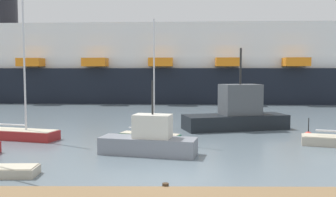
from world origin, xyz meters
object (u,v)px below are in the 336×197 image
object	(u,v)px
sailboat_4	(21,133)
fishing_boat_0	(149,140)
channel_buoy_0	(308,136)
sailboat_3	(150,136)
cruise_ship	(105,68)
fishing_boat_1	(237,114)

from	to	relation	value
sailboat_4	fishing_boat_0	world-z (taller)	sailboat_4
fishing_boat_0	channel_buoy_0	world-z (taller)	fishing_boat_0
sailboat_3	sailboat_4	world-z (taller)	sailboat_4
sailboat_4	channel_buoy_0	distance (m)	19.41
sailboat_4	cruise_ship	world-z (taller)	cruise_ship
sailboat_4	channel_buoy_0	size ratio (longest dim) A/B	6.48
fishing_boat_0	sailboat_3	bearing A→B (deg)	105.87
sailboat_3	sailboat_4	size ratio (longest dim) A/B	0.82
sailboat_4	fishing_boat_0	bearing A→B (deg)	-11.25
sailboat_3	cruise_ship	world-z (taller)	cruise_ship
channel_buoy_0	fishing_boat_1	bearing A→B (deg)	130.44
cruise_ship	sailboat_4	bearing A→B (deg)	-86.94
sailboat_4	channel_buoy_0	world-z (taller)	sailboat_4
fishing_boat_0	fishing_boat_1	bearing A→B (deg)	67.35
fishing_boat_0	fishing_boat_1	xyz separation A→B (m)	(6.48, 9.04, 0.45)
sailboat_3	cruise_ship	xyz separation A→B (m)	(-9.05, 34.33, 4.83)
sailboat_4	fishing_boat_1	xyz separation A→B (m)	(15.44, 4.60, 0.79)
fishing_boat_0	channel_buoy_0	distance (m)	11.34
sailboat_4	fishing_boat_1	world-z (taller)	sailboat_4
fishing_boat_0	channel_buoy_0	bearing A→B (deg)	35.74
sailboat_4	fishing_boat_1	bearing A→B (deg)	31.72
sailboat_3	channel_buoy_0	xyz separation A→B (m)	(10.63, 0.75, -0.10)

